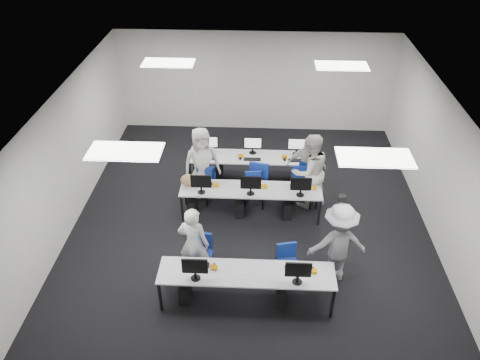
{
  "coord_description": "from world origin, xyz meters",
  "views": [
    {
      "loc": [
        0.17,
        -8.4,
        6.88
      ],
      "look_at": [
        -0.24,
        0.16,
        1.0
      ],
      "focal_mm": 35.0,
      "sensor_mm": 36.0,
      "label": 1
    }
  ],
  "objects_px": {
    "chair_2": "(203,191)",
    "chair_6": "(252,187)",
    "student_1": "(310,171)",
    "chair_4": "(304,191)",
    "chair_0": "(201,263)",
    "chair_3": "(256,191)",
    "chair_7": "(300,184)",
    "student_0": "(194,244)",
    "chair_1": "(287,271)",
    "photographer": "(338,244)",
    "desk_mid": "(251,191)",
    "student_3": "(306,166)",
    "chair_5": "(207,183)",
    "desk_front": "(247,275)",
    "student_2": "(202,162)"
  },
  "relations": [
    {
      "from": "chair_2",
      "to": "chair_7",
      "type": "relative_size",
      "value": 0.88
    },
    {
      "from": "desk_front",
      "to": "chair_2",
      "type": "distance_m",
      "value": 3.35
    },
    {
      "from": "chair_2",
      "to": "student_1",
      "type": "distance_m",
      "value": 2.61
    },
    {
      "from": "chair_2",
      "to": "student_3",
      "type": "distance_m",
      "value": 2.57
    },
    {
      "from": "chair_3",
      "to": "chair_6",
      "type": "bearing_deg",
      "value": 129.55
    },
    {
      "from": "chair_7",
      "to": "student_1",
      "type": "bearing_deg",
      "value": -62.81
    },
    {
      "from": "desk_front",
      "to": "chair_3",
      "type": "xyz_separation_m",
      "value": [
        0.13,
        3.1,
        -0.37
      ]
    },
    {
      "from": "desk_front",
      "to": "photographer",
      "type": "height_order",
      "value": "photographer"
    },
    {
      "from": "chair_5",
      "to": "student_1",
      "type": "height_order",
      "value": "student_1"
    },
    {
      "from": "chair_1",
      "to": "photographer",
      "type": "distance_m",
      "value": 1.13
    },
    {
      "from": "chair_2",
      "to": "photographer",
      "type": "bearing_deg",
      "value": -26.76
    },
    {
      "from": "desk_front",
      "to": "chair_1",
      "type": "distance_m",
      "value": 1.03
    },
    {
      "from": "chair_2",
      "to": "student_3",
      "type": "relative_size",
      "value": 0.52
    },
    {
      "from": "chair_3",
      "to": "chair_7",
      "type": "height_order",
      "value": "chair_3"
    },
    {
      "from": "chair_2",
      "to": "chair_4",
      "type": "distance_m",
      "value": 2.45
    },
    {
      "from": "student_1",
      "to": "chair_7",
      "type": "bearing_deg",
      "value": -91.45
    },
    {
      "from": "student_1",
      "to": "student_3",
      "type": "bearing_deg",
      "value": -107.55
    },
    {
      "from": "chair_4",
      "to": "student_3",
      "type": "relative_size",
      "value": 0.61
    },
    {
      "from": "student_1",
      "to": "chair_0",
      "type": "bearing_deg",
      "value": 22.92
    },
    {
      "from": "chair_7",
      "to": "student_0",
      "type": "bearing_deg",
      "value": -122.97
    },
    {
      "from": "chair_1",
      "to": "student_2",
      "type": "xyz_separation_m",
      "value": [
        -1.98,
        2.87,
        0.63
      ]
    },
    {
      "from": "chair_4",
      "to": "photographer",
      "type": "distance_m",
      "value": 2.58
    },
    {
      "from": "chair_5",
      "to": "student_3",
      "type": "distance_m",
      "value": 2.46
    },
    {
      "from": "chair_1",
      "to": "student_0",
      "type": "xyz_separation_m",
      "value": [
        -1.81,
        0.07,
        0.57
      ]
    },
    {
      "from": "chair_6",
      "to": "student_3",
      "type": "distance_m",
      "value": 1.41
    },
    {
      "from": "chair_6",
      "to": "chair_4",
      "type": "bearing_deg",
      "value": -15.09
    },
    {
      "from": "chair_6",
      "to": "student_0",
      "type": "relative_size",
      "value": 0.51
    },
    {
      "from": "chair_1",
      "to": "chair_2",
      "type": "height_order",
      "value": "chair_1"
    },
    {
      "from": "chair_1",
      "to": "chair_5",
      "type": "relative_size",
      "value": 1.01
    },
    {
      "from": "chair_7",
      "to": "student_2",
      "type": "height_order",
      "value": "student_2"
    },
    {
      "from": "chair_2",
      "to": "chair_4",
      "type": "height_order",
      "value": "chair_4"
    },
    {
      "from": "chair_2",
      "to": "chair_5",
      "type": "bearing_deg",
      "value": 91.5
    },
    {
      "from": "desk_mid",
      "to": "student_1",
      "type": "bearing_deg",
      "value": 19.76
    },
    {
      "from": "student_3",
      "to": "chair_5",
      "type": "bearing_deg",
      "value": -173.32
    },
    {
      "from": "student_0",
      "to": "photographer",
      "type": "distance_m",
      "value": 2.75
    },
    {
      "from": "student_0",
      "to": "desk_mid",
      "type": "bearing_deg",
      "value": -106.53
    },
    {
      "from": "chair_2",
      "to": "chair_6",
      "type": "xyz_separation_m",
      "value": [
        1.19,
        0.22,
        0.01
      ]
    },
    {
      "from": "chair_1",
      "to": "photographer",
      "type": "height_order",
      "value": "photographer"
    },
    {
      "from": "photographer",
      "to": "student_0",
      "type": "bearing_deg",
      "value": -4.38
    },
    {
      "from": "chair_7",
      "to": "student_0",
      "type": "xyz_separation_m",
      "value": [
        -2.23,
        -2.86,
        0.53
      ]
    },
    {
      "from": "chair_1",
      "to": "chair_4",
      "type": "height_order",
      "value": "chair_4"
    },
    {
      "from": "chair_3",
      "to": "chair_6",
      "type": "height_order",
      "value": "chair_3"
    },
    {
      "from": "student_3",
      "to": "chair_6",
      "type": "bearing_deg",
      "value": -165.93
    },
    {
      "from": "student_0",
      "to": "chair_3",
      "type": "bearing_deg",
      "value": -104.06
    },
    {
      "from": "student_1",
      "to": "chair_4",
      "type": "bearing_deg",
      "value": -74.43
    },
    {
      "from": "chair_1",
      "to": "student_3",
      "type": "distance_m",
      "value": 3.07
    },
    {
      "from": "student_2",
      "to": "chair_1",
      "type": "bearing_deg",
      "value": -74.79
    },
    {
      "from": "chair_1",
      "to": "chair_7",
      "type": "height_order",
      "value": "chair_7"
    },
    {
      "from": "chair_5",
      "to": "chair_7",
      "type": "height_order",
      "value": "chair_7"
    },
    {
      "from": "chair_5",
      "to": "photographer",
      "type": "distance_m",
      "value": 4.0
    }
  ]
}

